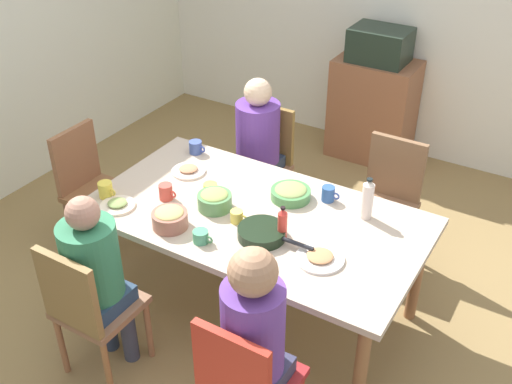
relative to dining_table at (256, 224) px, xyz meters
name	(u,v)px	position (x,y,z in m)	size (l,w,h in m)	color
ground_plane	(256,307)	(0.00, 0.00, -0.66)	(6.00, 6.00, 0.00)	olive
wall_back	(415,7)	(0.00, 2.56, 0.64)	(5.12, 0.12, 2.60)	silver
dining_table	(256,224)	(0.00, 0.00, 0.00)	(1.95, 1.07, 0.74)	#BFAA94
chair_0	(88,306)	(-0.49, -0.91, -0.15)	(0.40, 0.40, 0.90)	#8A5E42
person_0	(95,271)	(-0.49, -0.82, 0.02)	(0.30, 0.30, 1.15)	#283449
chair_1	(263,159)	(-0.49, 0.91, -0.15)	(0.40, 0.40, 0.90)	brown
person_1	(257,140)	(-0.49, 0.82, 0.04)	(0.32, 0.32, 1.17)	#2C2E51
chair_2	(388,196)	(0.49, 0.91, -0.15)	(0.40, 0.40, 0.90)	brown
chair_3	(244,383)	(0.49, -0.91, -0.15)	(0.40, 0.40, 0.90)	#AF2629
person_3	(254,336)	(0.49, -0.82, 0.07)	(0.30, 0.30, 1.22)	#2A2C47
chair_4	(90,183)	(-1.35, 0.00, -0.15)	(0.40, 0.40, 0.90)	brown
plate_0	(188,170)	(-0.61, 0.18, 0.09)	(0.22, 0.22, 0.04)	silver
plate_1	(320,258)	(0.50, -0.19, 0.09)	(0.26, 0.26, 0.04)	white
plate_2	(118,205)	(-0.74, -0.36, 0.09)	(0.21, 0.21, 0.04)	beige
bowl_0	(291,193)	(0.09, 0.25, 0.11)	(0.24, 0.24, 0.08)	#4A874B
bowl_1	(170,218)	(-0.35, -0.36, 0.13)	(0.20, 0.20, 0.11)	#A1604E
bowl_2	(215,200)	(-0.24, -0.07, 0.13)	(0.20, 0.20, 0.11)	#52864E
serving_pan	(263,233)	(0.15, -0.18, 0.10)	(0.45, 0.27, 0.06)	black
cup_0	(106,190)	(-0.87, -0.31, 0.12)	(0.12, 0.09, 0.10)	yellow
cup_1	(328,194)	(0.30, 0.34, 0.12)	(0.11, 0.08, 0.09)	#2C5396
cup_2	(211,190)	(-0.33, 0.02, 0.12)	(0.12, 0.08, 0.09)	yellow
cup_3	(201,237)	(-0.12, -0.38, 0.11)	(0.12, 0.09, 0.07)	#45936A
cup_4	(237,217)	(-0.05, -0.12, 0.11)	(0.11, 0.07, 0.07)	#E7CD51
cup_5	(166,192)	(-0.54, -0.14, 0.12)	(0.12, 0.08, 0.10)	#CA473B
cup_6	(196,147)	(-0.72, 0.41, 0.11)	(0.12, 0.09, 0.09)	#3C5095
bottle_0	(367,199)	(0.56, 0.30, 0.20)	(0.07, 0.07, 0.26)	silver
bottle_1	(282,224)	(0.25, -0.13, 0.17)	(0.05, 0.05, 0.21)	red
side_cabinet	(373,110)	(-0.16, 2.26, -0.21)	(0.70, 0.44, 0.90)	#90583B
microwave	(380,45)	(-0.16, 2.26, 0.38)	(0.48, 0.36, 0.28)	#212F24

